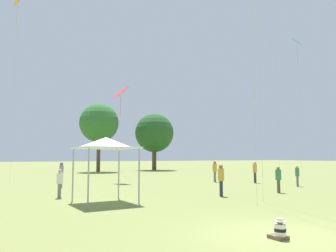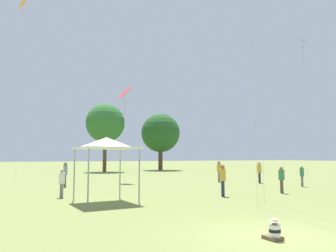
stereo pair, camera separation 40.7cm
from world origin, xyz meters
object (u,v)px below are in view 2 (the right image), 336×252
at_px(person_standing_4, 223,177).
at_px(kite_4, 23,10).
at_px(distant_tree_0, 105,123).
at_px(person_standing_3, 62,181).
at_px(person_standing_5, 65,172).
at_px(person_standing_0, 219,169).
at_px(canopy_tent, 106,144).
at_px(kite_6, 125,94).
at_px(person_standing_6, 259,170).
at_px(kite_2, 302,46).
at_px(person_standing_2, 302,174).
at_px(person_standing_1, 281,177).
at_px(distant_tree_1, 161,133).
at_px(seated_toddler, 274,231).

relative_size(person_standing_4, kite_4, 0.11).
distance_m(kite_4, distant_tree_0, 22.56).
bearing_deg(person_standing_3, person_standing_5, 165.81).
bearing_deg(distant_tree_0, person_standing_0, -80.03).
xyz_separation_m(canopy_tent, kite_4, (-3.87, 14.26, 12.04)).
bearing_deg(kite_6, canopy_tent, 18.42).
relative_size(person_standing_6, kite_2, 0.14).
height_order(person_standing_3, kite_4, kite_4).
relative_size(person_standing_2, person_standing_5, 0.86).
distance_m(person_standing_1, canopy_tent, 10.87).
bearing_deg(person_standing_0, person_standing_3, -21.67).
relative_size(kite_6, distant_tree_1, 0.91).
height_order(person_standing_5, canopy_tent, canopy_tent).
bearing_deg(distant_tree_1, person_standing_2, -94.96).
height_order(kite_6, distant_tree_1, distant_tree_1).
xyz_separation_m(person_standing_6, kite_2, (4.52, -0.90, 11.02)).
xyz_separation_m(person_standing_5, canopy_tent, (0.62, -9.15, 1.73)).
bearing_deg(kite_6, person_standing_5, -19.07).
height_order(person_standing_0, canopy_tent, canopy_tent).
xyz_separation_m(person_standing_3, distant_tree_1, (19.58, 30.88, 5.20)).
height_order(person_standing_0, kite_4, kite_4).
xyz_separation_m(kite_6, distant_tree_1, (13.01, 21.25, -1.81)).
relative_size(person_standing_1, person_standing_5, 0.89).
bearing_deg(seated_toddler, distant_tree_0, 79.70).
distance_m(kite_2, kite_6, 16.59).
distance_m(person_standing_1, distant_tree_0, 33.07).
height_order(person_standing_6, kite_6, kite_6).
relative_size(person_standing_4, distant_tree_1, 0.19).
bearing_deg(kite_4, person_standing_0, 92.31).
height_order(person_standing_1, person_standing_5, person_standing_5).
relative_size(kite_4, distant_tree_0, 1.60).
xyz_separation_m(person_standing_4, person_standing_6, (8.02, 6.27, 0.02)).
xyz_separation_m(person_standing_1, kite_2, (8.37, 5.52, 11.13)).
height_order(seated_toddler, kite_4, kite_4).
xyz_separation_m(person_standing_0, person_standing_4, (-5.68, -8.74, -0.03)).
relative_size(person_standing_0, kite_2, 0.14).
bearing_deg(kite_4, person_standing_5, 55.12).
distance_m(kite_6, distant_tree_1, 24.99).
xyz_separation_m(person_standing_2, kite_2, (3.91, 2.99, 11.15)).
bearing_deg(person_standing_0, distant_tree_1, -145.78).
distance_m(person_standing_0, distant_tree_0, 24.60).
distance_m(kite_6, distant_tree_0, 19.57).
bearing_deg(canopy_tent, kite_6, 68.59).
height_order(person_standing_5, kite_2, kite_2).
xyz_separation_m(person_standing_3, person_standing_4, (8.19, -3.29, 0.15)).
xyz_separation_m(person_standing_4, distant_tree_1, (11.39, 34.18, 5.06)).
bearing_deg(seated_toddler, person_standing_1, 42.50).
height_order(person_standing_5, kite_6, kite_6).
bearing_deg(person_standing_6, person_standing_3, 157.31).
xyz_separation_m(person_standing_0, canopy_tent, (-12.19, -8.29, 1.75)).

